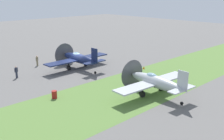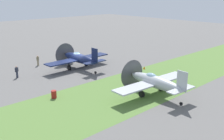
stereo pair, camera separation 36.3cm
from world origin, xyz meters
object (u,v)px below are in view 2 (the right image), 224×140
(airplane_lead, at_px, (79,58))
(runway_marker_cone, at_px, (144,68))
(airplane_wingman, at_px, (155,82))
(fuel_drum, at_px, (54,94))
(ground_crew_mechanic, at_px, (17,71))
(ground_crew_chief, at_px, (38,60))

(airplane_lead, bearing_deg, runway_marker_cone, -46.00)
(airplane_wingman, height_order, fuel_drum, airplane_wingman)
(fuel_drum, bearing_deg, ground_crew_mechanic, 89.32)
(airplane_lead, height_order, ground_crew_mechanic, airplane_lead)
(airplane_lead, distance_m, fuel_drum, 12.35)
(airplane_wingman, relative_size, runway_marker_cone, 25.32)
(airplane_wingman, xyz_separation_m, ground_crew_mechanic, (-9.03, 17.36, -0.75))
(airplane_wingman, bearing_deg, fuel_drum, 145.25)
(runway_marker_cone, bearing_deg, airplane_lead, 135.41)
(ground_crew_chief, bearing_deg, airplane_wingman, 74.29)
(airplane_wingman, distance_m, runway_marker_cone, 11.04)
(ground_crew_chief, xyz_separation_m, runway_marker_cone, (11.29, -13.32, -0.69))
(airplane_wingman, distance_m, fuel_drum, 11.71)
(airplane_wingman, relative_size, ground_crew_mechanic, 6.44)
(ground_crew_mechanic, bearing_deg, fuel_drum, -112.95)
(airplane_lead, height_order, fuel_drum, airplane_lead)
(ground_crew_chief, distance_m, fuel_drum, 15.06)
(airplane_lead, bearing_deg, fuel_drum, -141.08)
(airplane_wingman, bearing_deg, airplane_lead, 92.65)
(ground_crew_chief, relative_size, ground_crew_mechanic, 1.00)
(airplane_wingman, xyz_separation_m, fuel_drum, (-9.15, 7.20, -1.21))
(fuel_drum, bearing_deg, airplane_lead, 40.33)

